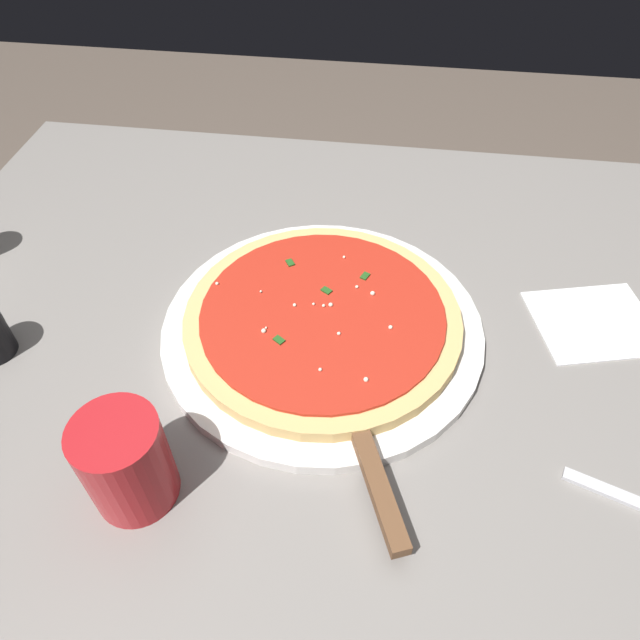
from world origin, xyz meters
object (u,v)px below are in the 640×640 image
at_px(cup_tall_drink, 126,462).
at_px(serving_plate, 320,328).
at_px(napkin_folded_right, 594,322).
at_px(pizza_server, 364,448).
at_px(pizza, 320,318).

bearing_deg(cup_tall_drink, serving_plate, 57.41).
distance_m(cup_tall_drink, napkin_folded_right, 0.54).
distance_m(serving_plate, pizza_server, 0.17).
distance_m(serving_plate, cup_tall_drink, 0.27).
bearing_deg(pizza_server, cup_tall_drink, -163.22).
relative_size(pizza, cup_tall_drink, 3.12).
bearing_deg(serving_plate, pizza, 70.16).
bearing_deg(serving_plate, pizza_server, -67.87).
relative_size(serving_plate, pizza_server, 1.68).
height_order(serving_plate, pizza_server, pizza_server).
bearing_deg(cup_tall_drink, pizza_server, 16.78).
bearing_deg(cup_tall_drink, pizza, 57.41).
bearing_deg(cup_tall_drink, napkin_folded_right, 31.14).
height_order(cup_tall_drink, napkin_folded_right, cup_tall_drink).
bearing_deg(napkin_folded_right, pizza, -169.67).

